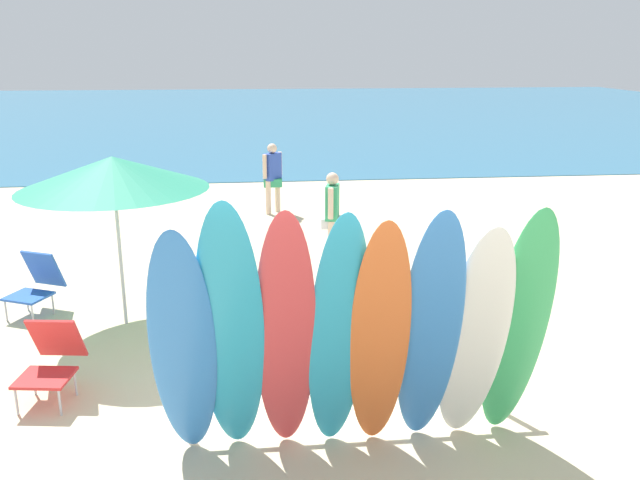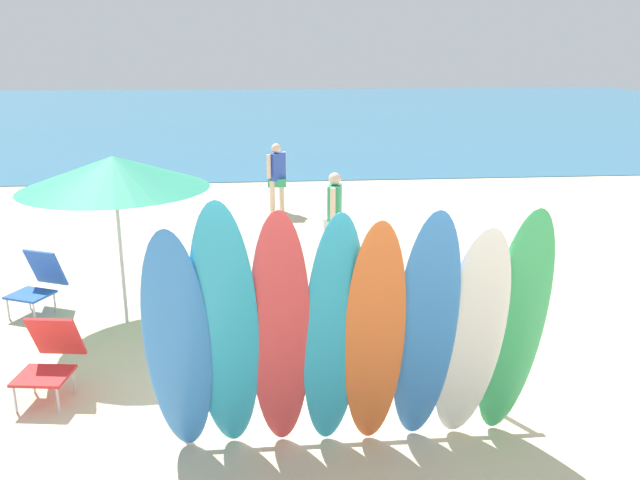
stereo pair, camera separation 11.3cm
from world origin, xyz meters
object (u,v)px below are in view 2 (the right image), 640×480
surfboard_blue_0 (178,350)px  surfboard_teal_1 (225,336)px  beachgoer_strolling (335,211)px  beach_chair_blue (50,355)px  surfboard_orange_4 (374,341)px  beachgoer_near_rack (277,173)px  surfboard_rack (343,368)px  surfboard_teal_3 (333,338)px  surfboard_white_6 (470,340)px  beach_chair_red (39,281)px  surfboard_blue_5 (425,335)px  surfboard_green_7 (513,330)px  surfboard_red_2 (280,338)px  beach_umbrella (114,172)px

surfboard_blue_0 → surfboard_teal_1: size_ratio=0.91×
beachgoer_strolling → surfboard_blue_0: bearing=-5.3°
surfboard_teal_1 → beach_chair_blue: surfboard_teal_1 is taller
surfboard_orange_4 → beachgoer_near_rack: (-0.55, 8.87, -0.26)m
surfboard_rack → surfboard_teal_3: 0.84m
surfboard_white_6 → beach_chair_red: 5.95m
surfboard_blue_5 → beach_chair_red: 5.68m
surfboard_blue_0 → surfboard_green_7: (2.74, 0.05, 0.03)m
surfboard_orange_4 → beach_chair_blue: surfboard_orange_4 is taller
surfboard_teal_1 → beachgoer_near_rack: (0.64, 8.88, -0.35)m
surfboard_orange_4 → beach_chair_red: size_ratio=2.79×
surfboard_blue_0 → surfboard_red_2: bearing=0.8°
surfboard_blue_0 → beachgoer_near_rack: (1.01, 8.88, -0.25)m
surfboard_teal_1 → beach_chair_blue: size_ratio=3.15×
surfboard_teal_3 → beach_chair_blue: (-2.70, 1.38, -0.71)m
surfboard_green_7 → surfboard_blue_0: bearing=-175.0°
surfboard_orange_4 → surfboard_teal_3: bearing=178.7°
surfboard_red_2 → surfboard_rack: bearing=46.8°
surfboard_white_6 → beach_chair_blue: 4.13m
surfboard_orange_4 → surfboard_red_2: bearing=-177.0°
surfboard_rack → beach_umbrella: beach_umbrella is taller
surfboard_teal_3 → beach_umbrella: 4.00m
surfboard_blue_5 → beach_umbrella: size_ratio=1.05×
beachgoer_near_rack → beach_umbrella: beach_umbrella is taller
surfboard_red_2 → surfboard_orange_4: surfboard_red_2 is taller
beachgoer_strolling → beach_umbrella: (-2.93, -2.27, 1.09)m
beach_chair_red → surfboard_orange_4: bearing=-19.3°
beach_umbrella → surfboard_rack: bearing=-46.4°
surfboard_rack → beach_chair_red: beach_chair_red is taller
surfboard_blue_5 → surfboard_blue_0: bearing=-175.5°
surfboard_rack → beach_chair_blue: 2.97m
surfboard_rack → surfboard_red_2: size_ratio=1.32×
surfboard_teal_1 → surfboard_red_2: (0.43, 0.03, -0.05)m
surfboard_teal_3 → beach_umbrella: (-2.31, 3.17, 0.81)m
surfboard_green_7 → beach_chair_red: (-5.01, 3.65, -0.71)m
surfboard_teal_1 → beachgoer_strolling: 5.69m
surfboard_blue_5 → surfboard_red_2: bearing=-176.8°
surfboard_blue_0 → surfboard_red_2: surfboard_red_2 is taller
surfboard_teal_3 → beachgoer_near_rack: bearing=87.9°
surfboard_white_6 → beachgoer_strolling: surfboard_white_6 is taller
surfboard_green_7 → beach_chair_blue: size_ratio=2.95×
surfboard_teal_1 → surfboard_green_7: bearing=2.1°
surfboard_orange_4 → surfboard_blue_5: bearing=3.8°
surfboard_white_6 → surfboard_teal_1: bearing=-177.4°
beachgoer_strolling → beachgoer_near_rack: same height
surfboard_orange_4 → surfboard_white_6: size_ratio=1.04×
surfboard_orange_4 → beach_umbrella: surfboard_orange_4 is taller
beach_chair_blue → surfboard_orange_4: bearing=-17.1°
surfboard_rack → surfboard_white_6: (0.98, -0.58, 0.51)m
surfboard_blue_0 → surfboard_orange_4: (1.56, 0.01, 0.00)m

